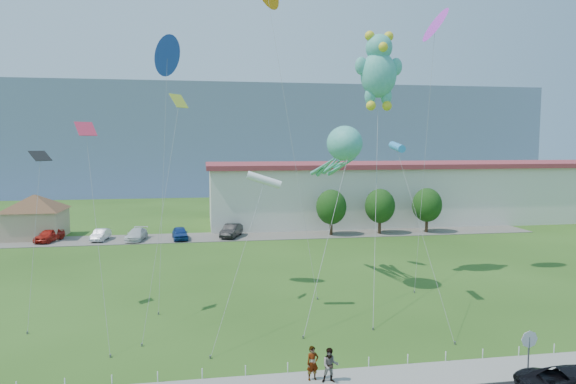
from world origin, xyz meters
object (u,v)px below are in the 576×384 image
(warehouse, at_px, (424,191))
(parked_car_blue, at_px, (180,233))
(pavilion, at_px, (35,212))
(octopus_kite, at_px, (340,153))
(pedestrian_right, at_px, (330,365))
(pedestrian_left, at_px, (313,363))
(stop_sign, at_px, (529,344))
(parked_car_silver, at_px, (101,235))
(parked_car_white, at_px, (136,234))
(parked_car_red, at_px, (49,235))
(parked_car_black, at_px, (231,230))
(teddy_bear_kite, at_px, (379,69))

(warehouse, xyz_separation_m, parked_car_blue, (-33.54, -9.97, -3.37))
(pavilion, distance_m, octopus_kite, 39.44)
(pedestrian_right, bearing_deg, pedestrian_left, 161.61)
(stop_sign, bearing_deg, parked_car_blue, 114.02)
(pedestrian_left, relative_size, parked_car_blue, 0.38)
(parked_car_silver, relative_size, octopus_kite, 0.26)
(warehouse, xyz_separation_m, pedestrian_right, (-25.30, -46.77, -3.24))
(pavilion, bearing_deg, octopus_kite, -41.11)
(parked_car_silver, xyz_separation_m, parked_car_blue, (8.75, -0.86, 0.07))
(warehouse, bearing_deg, parked_car_white, -165.84)
(stop_sign, height_order, octopus_kite, octopus_kite)
(pedestrian_left, height_order, parked_car_red, pedestrian_left)
(warehouse, distance_m, stop_sign, 51.00)
(parked_car_black, xyz_separation_m, teddy_bear_kite, (10.61, -19.77, 15.87))
(stop_sign, distance_m, pedestrian_left, 9.75)
(parked_car_silver, bearing_deg, pavilion, 165.15)
(parked_car_blue, xyz_separation_m, octopus_kite, (12.76, -21.54, 9.42))
(parked_car_red, xyz_separation_m, parked_car_white, (9.41, -0.75, -0.08))
(pedestrian_right, height_order, parked_car_white, pedestrian_right)
(warehouse, distance_m, parked_car_silver, 43.40)
(pavilion, relative_size, teddy_bear_kite, 0.47)
(stop_sign, bearing_deg, warehouse, 71.10)
(teddy_bear_kite, bearing_deg, pavilion, 144.82)
(parked_car_black, bearing_deg, teddy_bear_kite, -42.45)
(parked_car_blue, relative_size, parked_car_black, 0.90)
(parked_car_red, bearing_deg, stop_sign, -35.47)
(parked_car_blue, relative_size, octopus_kite, 0.28)
(parked_car_black, xyz_separation_m, octopus_kite, (6.95, -22.09, 9.37))
(pavilion, distance_m, stop_sign, 53.90)
(warehouse, xyz_separation_m, stop_sign, (-16.50, -48.21, -2.26))
(stop_sign, xyz_separation_m, pedestrian_left, (-9.53, 1.80, -0.99))
(warehouse, height_order, parked_car_red, warehouse)
(pedestrian_left, height_order, parked_car_black, pedestrian_left)
(stop_sign, bearing_deg, teddy_bear_kite, 91.86)
(warehouse, bearing_deg, pavilion, -173.16)
(pedestrian_left, bearing_deg, stop_sign, -20.59)
(pedestrian_left, bearing_deg, pedestrian_right, -36.66)
(parked_car_black, bearing_deg, pedestrian_right, -66.95)
(parked_car_blue, bearing_deg, parked_car_black, -0.81)
(parked_car_red, bearing_deg, teddy_bear_kite, -17.45)
(parked_car_red, bearing_deg, pedestrian_right, -43.30)
(warehouse, relative_size, parked_car_blue, 14.96)
(parked_car_white, relative_size, parked_car_blue, 1.08)
(parked_car_white, xyz_separation_m, octopus_kite, (17.57, -21.83, 9.48))
(parked_car_blue, distance_m, octopus_kite, 26.75)
(octopus_kite, bearing_deg, pedestrian_right, -106.48)
(stop_sign, bearing_deg, pedestrian_right, 170.74)
(warehouse, distance_m, parked_car_black, 29.47)
(parked_car_red, height_order, parked_car_white, parked_car_red)
(parked_car_black, bearing_deg, parked_car_silver, -161.86)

